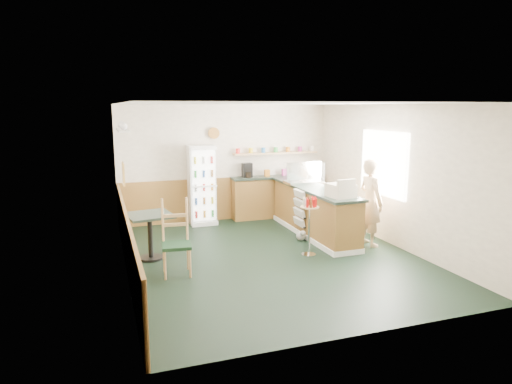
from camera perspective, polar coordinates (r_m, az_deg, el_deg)
name	(u,v)px	position (r m, az deg, el deg)	size (l,w,h in m)	color
ground	(271,257)	(8.25, 1.94, -8.10)	(6.00, 6.00, 0.00)	black
room_envelope	(247,168)	(8.50, -1.19, 3.03)	(5.04, 6.02, 2.72)	silver
service_counter	(314,213)	(9.60, 7.21, -2.63)	(0.68, 3.01, 1.01)	olive
back_counter	(276,195)	(11.06, 2.53, -0.33)	(2.24, 0.42, 1.69)	olive
drinks_fridge	(202,185)	(10.41, -6.78, 0.87)	(0.59, 0.52, 1.80)	white
display_case	(304,173)	(9.90, 6.03, 2.38)	(0.81, 0.42, 0.46)	silver
cash_register	(341,190)	(8.51, 10.55, 0.19)	(0.42, 0.45, 0.24)	beige
shopkeeper	(371,202)	(8.99, 14.14, -1.28)	(0.56, 0.40, 1.69)	tan
condiment_stand	(309,216)	(8.20, 6.70, -3.02)	(0.34, 0.34, 1.05)	silver
newspaper_rack	(299,208)	(9.35, 5.45, -2.05)	(0.09, 0.48, 0.75)	black
cafe_table	(150,228)	(8.18, -13.12, -4.35)	(0.85, 0.85, 0.81)	black
cafe_chair	(175,235)	(7.43, -10.08, -5.29)	(0.49, 0.49, 1.21)	black
dog_doorstop	(301,235)	(9.21, 5.68, -5.42)	(0.19, 0.25, 0.23)	#989893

